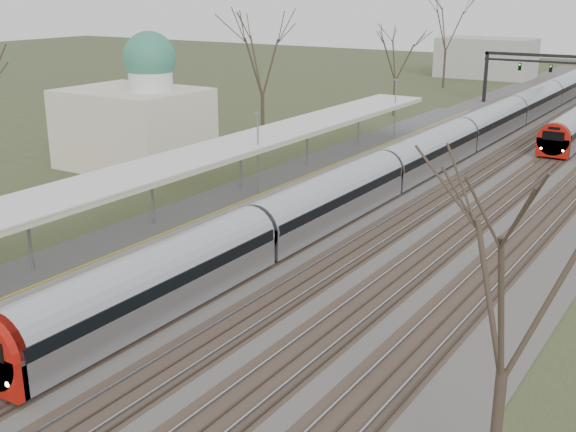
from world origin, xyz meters
name	(u,v)px	position (x,y,z in m)	size (l,w,h in m)	color
track_bed	(489,160)	(0.26, 55.00, 0.06)	(24.00, 160.00, 0.22)	#474442
platform	(272,186)	(-9.05, 37.50, 0.50)	(3.50, 69.00, 1.00)	#9E9B93
canopy	(230,148)	(-9.05, 32.99, 3.93)	(4.10, 50.00, 3.11)	slate
dome_building	(136,120)	(-21.71, 38.00, 3.72)	(10.00, 8.00, 10.30)	beige
tree_west_far	(262,55)	(-17.00, 48.00, 8.02)	(5.50, 5.50, 11.33)	#2D231C
tree_east_near	(512,278)	(13.00, 15.00, 6.55)	(4.50, 4.50, 9.27)	#2D231C
train_near	(461,137)	(-2.50, 55.96, 1.48)	(2.62, 90.21, 3.05)	#B7B9C2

